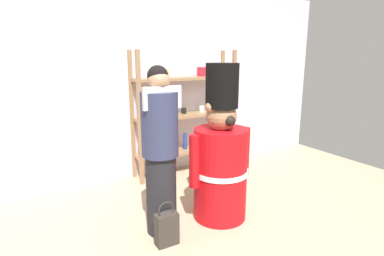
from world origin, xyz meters
name	(u,v)px	position (x,y,z in m)	size (l,w,h in m)	color
ground_plane	(234,255)	(0.00, 0.00, 0.00)	(6.40, 6.40, 0.00)	tan
back_wall	(138,83)	(0.00, 2.20, 1.30)	(6.40, 0.12, 2.60)	silver
merchandise_shelf	(186,113)	(0.62, 1.98, 0.87)	(1.53, 0.35, 1.75)	#93704C
teddy_bear_guard	(221,159)	(0.27, 0.61, 0.64)	(0.73, 0.57, 1.60)	red
person_shopper	(160,150)	(-0.37, 0.66, 0.82)	(0.36, 0.34, 1.59)	black
shopping_bag	(167,228)	(-0.43, 0.43, 0.16)	(0.20, 0.11, 0.42)	#332D28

